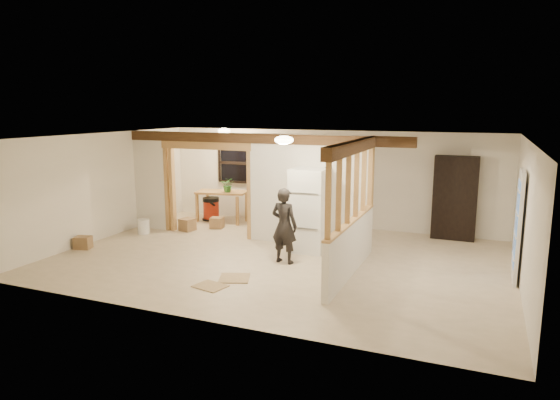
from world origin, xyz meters
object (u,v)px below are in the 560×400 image
at_px(bookshelf, 455,198).
at_px(woman, 284,226).
at_px(shop_vac, 211,209).
at_px(work_table, 222,206).
at_px(refrigerator, 309,210).

bearing_deg(bookshelf, woman, -133.08).
xyz_separation_m(woman, shop_vac, (-3.30, 2.79, -0.44)).
bearing_deg(bookshelf, shop_vac, -176.10).
height_order(woman, work_table, woman).
height_order(woman, shop_vac, woman).
xyz_separation_m(woman, work_table, (-2.95, 2.76, -0.34)).
xyz_separation_m(refrigerator, shop_vac, (-3.49, 1.81, -0.58)).
bearing_deg(work_table, woman, -55.19).
xyz_separation_m(refrigerator, woman, (-0.18, -0.99, -0.14)).
bearing_deg(shop_vac, bookshelf, 3.90).
height_order(work_table, bookshelf, bookshelf).
bearing_deg(shop_vac, work_table, -4.62).
distance_m(refrigerator, work_table, 3.63).
relative_size(woman, shop_vac, 2.36).
relative_size(shop_vac, bookshelf, 0.33).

